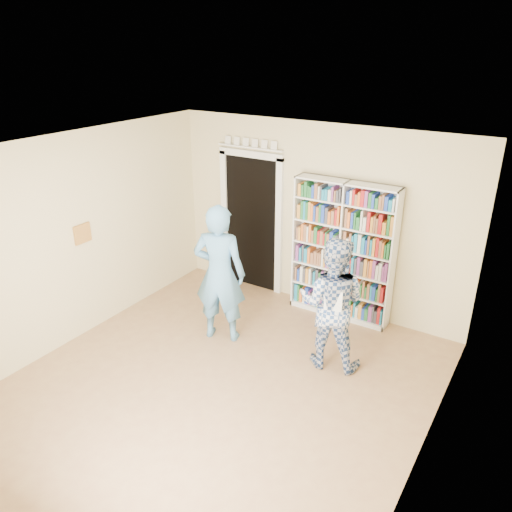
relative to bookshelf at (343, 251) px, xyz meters
The scene contains 11 objects.
floor 2.60m from the bookshelf, 101.91° to the right, with size 5.00×5.00×0.00m, color #8F6445.
ceiling 2.93m from the bookshelf, 101.91° to the right, with size 5.00×5.00×0.00m, color white.
wall_back 0.62m from the bookshelf, 162.51° to the left, with size 4.50×4.50×0.00m, color beige.
wall_left 3.63m from the bookshelf, 139.50° to the right, with size 5.00×5.00×0.00m, color beige.
wall_right 2.95m from the bookshelf, 53.17° to the right, with size 5.00×5.00×0.00m, color beige.
bookshelf is the anchor object (origin of this frame).
doorway 1.61m from the bookshelf, behind, with size 1.10×0.08×2.43m.
wall_art 3.49m from the bookshelf, 141.80° to the right, with size 0.03×0.25×0.25m, color brown.
man_blue 1.78m from the bookshelf, 128.29° to the right, with size 0.68×0.45×1.86m, color #548EBB.
man_plaid 1.24m from the bookshelf, 72.32° to the right, with size 0.81×0.63×1.67m, color navy.
paper_sheet 1.46m from the bookshelf, 71.00° to the right, with size 0.20×0.01×0.29m, color white.
Camera 1 is at (2.87, -3.69, 3.70)m, focal length 35.00 mm.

